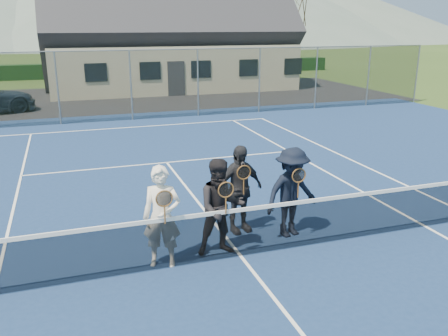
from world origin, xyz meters
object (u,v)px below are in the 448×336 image
at_px(clubhouse, 168,25).
at_px(player_d, 291,192).
at_px(tennis_net, 241,230).
at_px(player_c, 239,189).
at_px(player_a, 162,217).
at_px(player_b, 221,208).

height_order(clubhouse, player_d, clubhouse).
xyz_separation_m(tennis_net, player_c, (0.35, 1.06, 0.38)).
height_order(player_a, player_b, same).
height_order(clubhouse, player_b, clubhouse).
distance_m(tennis_net, player_b, 0.54).
bearing_deg(player_b, clubhouse, 79.75).
distance_m(player_c, player_d, 1.04).
distance_m(clubhouse, player_c, 23.43).
xyz_separation_m(tennis_net, player_a, (-1.39, 0.15, 0.38)).
relative_size(clubhouse, player_a, 8.67).
relative_size(tennis_net, player_c, 6.49).
height_order(tennis_net, player_c, player_c).
height_order(tennis_net, clubhouse, clubhouse).
bearing_deg(clubhouse, player_d, -96.67).
height_order(clubhouse, player_a, clubhouse).
bearing_deg(clubhouse, player_b, -100.25).
xyz_separation_m(player_a, player_c, (1.74, 0.91, -0.00)).
bearing_deg(clubhouse, player_a, -102.73).
relative_size(clubhouse, player_c, 8.67).
bearing_deg(player_a, player_b, 4.48).
relative_size(player_a, player_c, 1.00).
xyz_separation_m(clubhouse, player_d, (-2.74, -23.44, -3.07)).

